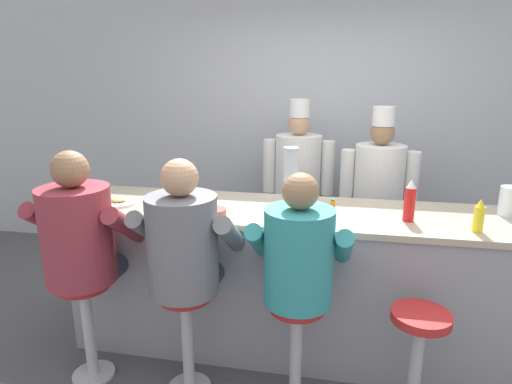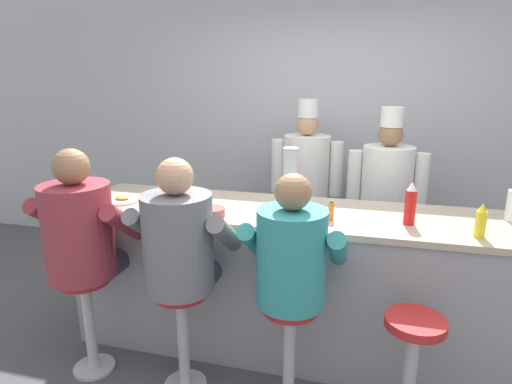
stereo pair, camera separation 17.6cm
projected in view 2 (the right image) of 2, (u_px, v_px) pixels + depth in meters
ground_plane at (290, 379)px, 2.74m from camera, size 20.00×20.00×0.00m
wall_back at (329, 130)px, 4.28m from camera, size 10.00×0.06×2.70m
diner_counter at (301, 281)px, 2.95m from camera, size 3.17×0.73×1.02m
ketchup_bottle_red at (410, 205)px, 2.54m from camera, size 0.07×0.07×0.26m
mustard_bottle_yellow at (481, 221)px, 2.35m from camera, size 0.06×0.06×0.20m
hot_sauce_bottle_orange at (331, 211)px, 2.63m from camera, size 0.04×0.04×0.13m
breakfast_plate at (123, 200)px, 3.03m from camera, size 0.24×0.24×0.05m
cereal_bowl at (212, 212)px, 2.71m from camera, size 0.16×0.16×0.05m
coffee_mug_white at (299, 216)px, 2.57m from camera, size 0.14×0.09×0.09m
cup_stack_steel at (290, 181)px, 2.73m from camera, size 0.10×0.10×0.43m
diner_seated_maroon at (83, 235)px, 2.63m from camera, size 0.63×0.62×1.48m
diner_seated_grey at (181, 247)px, 2.47m from camera, size 0.61×0.60×1.45m
diner_seated_teal at (292, 263)px, 2.32m from camera, size 0.57×0.56×1.41m
empty_stool_round at (412, 356)px, 2.25m from camera, size 0.31×0.31×0.68m
cook_in_whites_near at (306, 182)px, 3.96m from camera, size 0.66×0.42×1.68m
cook_in_whites_far at (385, 197)px, 3.56m from camera, size 0.64×0.41×1.64m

